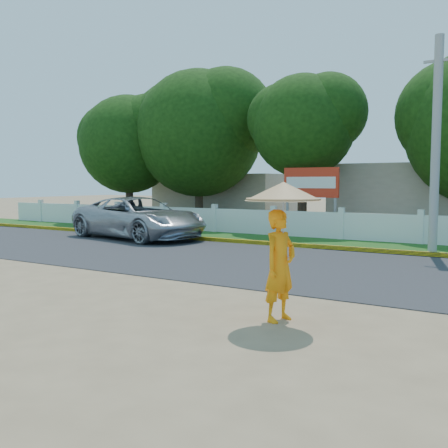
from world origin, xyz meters
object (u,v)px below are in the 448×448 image
utility_pole (436,146)px  vehicle (139,218)px  billboard (311,186)px  monk_with_parasol (282,231)px

utility_pole → vehicle: utility_pole is taller
utility_pole → vehicle: (-11.06, -1.43, -2.59)m
utility_pole → billboard: (-5.50, 3.50, -1.31)m
vehicle → monk_with_parasol: 13.02m
vehicle → utility_pole: bearing=-71.5°
vehicle → billboard: size_ratio=2.09×
monk_with_parasol → vehicle: bearing=140.9°
vehicle → monk_with_parasol: monk_with_parasol is taller
vehicle → monk_with_parasol: (10.09, -8.20, 0.65)m
vehicle → billboard: billboard is taller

